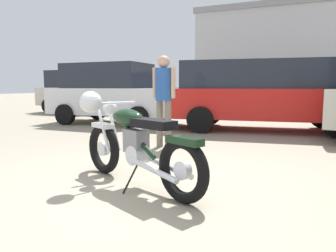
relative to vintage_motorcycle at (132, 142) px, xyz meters
name	(u,v)px	position (x,y,z in m)	size (l,w,h in m)	color
ground_plane	(113,191)	(-0.08, -0.28, -0.49)	(80.00, 80.00, 0.00)	gray
vintage_motorcycle	(132,142)	(0.00, 0.00, 0.00)	(1.94, 0.96, 1.07)	black
bystander	(164,92)	(-0.61, 2.21, 0.53)	(0.46, 0.30, 1.66)	#706656
red_hatchback_near	(261,93)	(0.71, 5.25, 0.45)	(4.90, 2.47, 1.74)	black
dark_sedan_left	(82,91)	(-7.03, 7.95, 0.43)	(3.93, 1.88, 1.78)	black
blue_hatchback_right	(113,93)	(-3.56, 5.03, 0.43)	(3.94, 1.91, 1.78)	black
silver_sedan_mid	(227,90)	(-1.32, 10.24, 0.45)	(4.87, 2.36, 1.74)	black
pale_sedan_back	(123,89)	(-8.08, 12.96, 0.45)	(4.95, 2.61, 1.74)	black
industrial_building	(287,57)	(-0.26, 31.31, 3.53)	(15.09, 13.71, 8.02)	#B2B2B7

